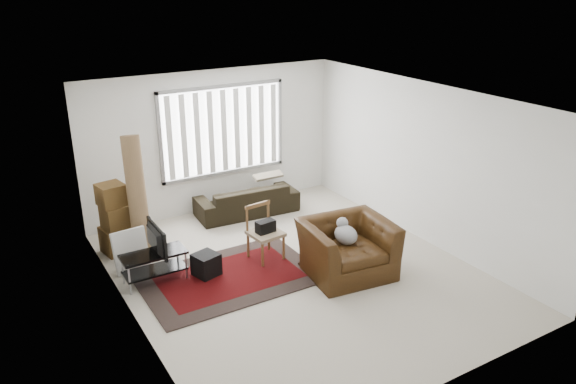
# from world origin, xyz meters

# --- Properties ---
(room) EXTENTS (6.00, 6.02, 2.71)m
(room) POSITION_xyz_m (0.03, 0.51, 1.76)
(room) COLOR beige
(room) RESTS_ON ground
(persian_rug) EXTENTS (2.61, 1.74, 0.02)m
(persian_rug) POSITION_xyz_m (-0.96, 0.38, 0.01)
(persian_rug) COLOR black
(persian_rug) RESTS_ON ground
(tv_stand) EXTENTS (0.95, 0.43, 0.47)m
(tv_stand) POSITION_xyz_m (-1.95, 0.85, 0.34)
(tv_stand) COLOR black
(tv_stand) RESTS_ON ground
(tv) EXTENTS (0.10, 0.77, 0.44)m
(tv) POSITION_xyz_m (-1.95, 0.85, 0.69)
(tv) COLOR black
(tv) RESTS_ON tv_stand
(subwoofer) EXTENTS (0.42, 0.42, 0.34)m
(subwoofer) POSITION_xyz_m (-1.23, 0.62, 0.19)
(subwoofer) COLOR black
(subwoofer) RESTS_ON persian_rug
(moving_boxes) EXTENTS (0.55, 0.52, 1.18)m
(moving_boxes) POSITION_xyz_m (-2.15, 2.12, 0.55)
(moving_boxes) COLOR brown
(moving_boxes) RESTS_ON ground
(white_flatpack) EXTENTS (0.54, 0.25, 0.67)m
(white_flatpack) POSITION_xyz_m (-2.15, 1.37, 0.34)
(white_flatpack) COLOR silver
(white_flatpack) RESTS_ON ground
(rolled_rug) EXTENTS (0.40, 0.69, 2.00)m
(rolled_rug) POSITION_xyz_m (-1.85, 1.80, 1.00)
(rolled_rug) COLOR brown
(rolled_rug) RESTS_ON ground
(sofa) EXTENTS (1.99, 0.97, 0.74)m
(sofa) POSITION_xyz_m (0.40, 2.45, 0.37)
(sofa) COLOR black
(sofa) RESTS_ON ground
(side_chair) EXTENTS (0.53, 0.53, 0.90)m
(side_chair) POSITION_xyz_m (-0.19, 0.65, 0.50)
(side_chair) COLOR #897559
(side_chair) RESTS_ON ground
(armchair) EXTENTS (1.42, 1.27, 0.96)m
(armchair) POSITION_xyz_m (0.65, -0.41, 0.48)
(armchair) COLOR #351E0A
(armchair) RESTS_ON ground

